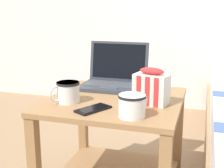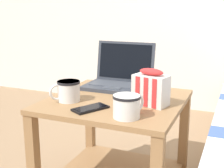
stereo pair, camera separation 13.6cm
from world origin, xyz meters
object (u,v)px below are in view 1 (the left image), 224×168
mug_front_left (132,104)px  mug_front_right (68,91)px  snack_bag (151,88)px  laptop (114,78)px  cell_phone (93,109)px

mug_front_left → mug_front_right: 0.33m
mug_front_left → snack_bag: snack_bag is taller
mug_front_left → snack_bag: bearing=78.2°
laptop → mug_front_left: laptop is taller
mug_front_right → laptop: bearing=70.2°
laptop → snack_bag: bearing=-45.0°
mug_front_left → cell_phone: (-0.17, 0.03, -0.04)m
snack_bag → cell_phone: bearing=-143.4°
mug_front_right → snack_bag: (0.35, 0.09, 0.02)m
mug_front_right → cell_phone: size_ratio=0.77×
mug_front_left → snack_bag: (0.04, 0.18, 0.02)m
snack_bag → cell_phone: 0.27m
mug_front_left → snack_bag: size_ratio=0.85×
laptop → cell_phone: laptop is taller
mug_front_right → snack_bag: size_ratio=0.78×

